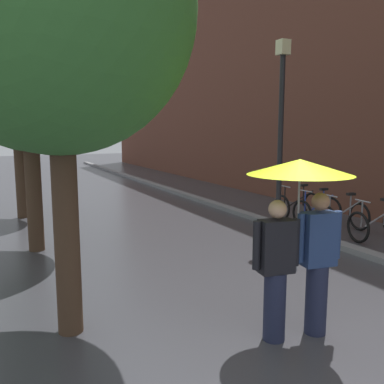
{
  "coord_description": "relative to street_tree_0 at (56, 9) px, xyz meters",
  "views": [
    {
      "loc": [
        -3.35,
        -3.29,
        2.46
      ],
      "look_at": [
        -0.06,
        3.39,
        1.35
      ],
      "focal_mm": 38.96,
      "sensor_mm": 36.0,
      "label": 1
    }
  ],
  "objects": [
    {
      "name": "street_lamp_post",
      "position": [
        5.16,
        2.59,
        -1.21
      ],
      "size": [
        0.24,
        0.24,
        4.41
      ],
      "color": "black",
      "rests_on": "ground"
    },
    {
      "name": "building_facade",
      "position": [
        12.56,
        8.3,
        1.71
      ],
      "size": [
        8.0,
        36.0,
        10.98
      ],
      "primitive_type": "cube",
      "color": "brown",
      "rests_on": "ground"
    },
    {
      "name": "street_tree_0",
      "position": [
        0.0,
        0.0,
        0.0
      ],
      "size": [
        3.13,
        3.13,
        5.43
      ],
      "color": "#473323",
      "rests_on": "ground"
    },
    {
      "name": "ground_plane",
      "position": [
        2.56,
        -1.7,
        -3.78
      ],
      "size": [
        80.0,
        80.0,
        0.0
      ],
      "primitive_type": "plane",
      "color": "#38383D"
    },
    {
      "name": "street_tree_2",
      "position": [
        0.01,
        7.51,
        -0.65
      ],
      "size": [
        2.21,
        2.21,
        4.35
      ],
      "color": "#473323",
      "rests_on": "ground"
    },
    {
      "name": "kerb_strip",
      "position": [
        5.76,
        8.3,
        -3.72
      ],
      "size": [
        0.3,
        36.0,
        0.12
      ],
      "primitive_type": "cube",
      "color": "slate",
      "rests_on": "ground"
    },
    {
      "name": "parked_bicycle_1",
      "position": [
        6.84,
        2.23,
        -3.41
      ],
      "size": [
        1.12,
        0.77,
        0.96
      ],
      "color": "black",
      "rests_on": "ground"
    },
    {
      "name": "couple_under_umbrella",
      "position": [
        2.41,
        -1.3,
        -2.32
      ],
      "size": [
        1.22,
        1.22,
        2.13
      ],
      "color": "#1E233D",
      "rests_on": "ground"
    },
    {
      "name": "parked_bicycle_3",
      "position": [
        6.92,
        4.0,
        -3.41
      ],
      "size": [
        1.11,
        0.75,
        0.96
      ],
      "color": "black",
      "rests_on": "ground"
    },
    {
      "name": "street_tree_1",
      "position": [
        0.01,
        3.9,
        -0.25
      ],
      "size": [
        2.78,
        2.78,
        5.08
      ],
      "color": "#473323",
      "rests_on": "ground"
    },
    {
      "name": "parked_bicycle_0",
      "position": [
        6.92,
        1.32,
        -3.41
      ],
      "size": [
        1.16,
        0.83,
        0.96
      ],
      "color": "black",
      "rests_on": "ground"
    },
    {
      "name": "parked_bicycle_2",
      "position": [
        6.84,
        3.12,
        -3.41
      ],
      "size": [
        1.1,
        0.73,
        0.96
      ],
      "color": "black",
      "rests_on": "ground"
    }
  ]
}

